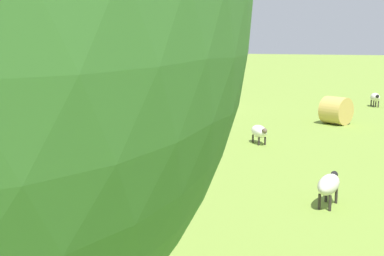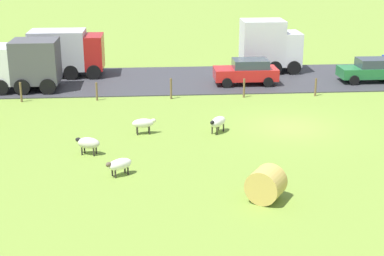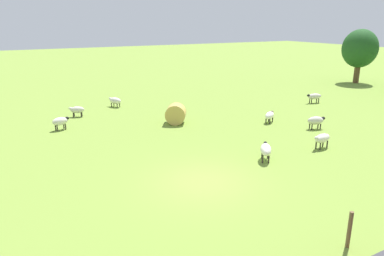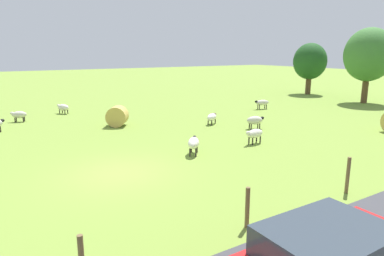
% 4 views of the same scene
% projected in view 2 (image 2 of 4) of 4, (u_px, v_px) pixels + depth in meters
% --- Properties ---
extents(ground_plane, '(160.00, 160.00, 0.00)m').
position_uv_depth(ground_plane, '(290.00, 127.00, 29.09)').
color(ground_plane, olive).
extents(road_strip, '(8.00, 80.00, 0.06)m').
position_uv_depth(road_strip, '(253.00, 79.00, 39.03)').
color(road_strip, '#38383D').
rests_on(road_strip, ground_plane).
extents(sheep_1, '(1.22, 1.10, 0.80)m').
position_uv_depth(sheep_1, '(218.00, 122.00, 28.09)').
color(sheep_1, silver).
rests_on(sheep_1, ground_plane).
extents(sheep_3, '(0.79, 1.17, 0.79)m').
position_uv_depth(sheep_3, '(88.00, 143.00, 25.24)').
color(sheep_3, beige).
rests_on(sheep_3, ground_plane).
extents(sheep_6, '(0.94, 1.15, 0.71)m').
position_uv_depth(sheep_6, '(119.00, 164.00, 23.02)').
color(sheep_6, white).
rests_on(sheep_6, ground_plane).
extents(sheep_7, '(0.57, 1.19, 0.78)m').
position_uv_depth(sheep_7, '(143.00, 123.00, 27.91)').
color(sheep_7, silver).
rests_on(sheep_7, ground_plane).
extents(hay_bale_1, '(1.59, 1.65, 1.27)m').
position_uv_depth(hay_bale_1, '(266.00, 184.00, 20.76)').
color(hay_bale_1, tan).
rests_on(hay_bale_1, ground_plane).
extents(fence_post_0, '(0.12, 0.12, 1.10)m').
position_uv_depth(fence_post_0, '(316.00, 87.00, 34.67)').
color(fence_post_0, brown).
rests_on(fence_post_0, ground_plane).
extents(fence_post_1, '(0.12, 0.12, 1.15)m').
position_uv_depth(fence_post_1, '(244.00, 88.00, 34.35)').
color(fence_post_1, brown).
rests_on(fence_post_1, ground_plane).
extents(fence_post_2, '(0.12, 0.12, 1.25)m').
position_uv_depth(fence_post_2, '(171.00, 89.00, 34.01)').
color(fence_post_2, brown).
rests_on(fence_post_2, ground_plane).
extents(fence_post_3, '(0.12, 0.12, 1.09)m').
position_uv_depth(fence_post_3, '(97.00, 91.00, 33.72)').
color(fence_post_3, brown).
rests_on(fence_post_3, ground_plane).
extents(fence_post_4, '(0.12, 0.12, 1.17)m').
position_uv_depth(fence_post_4, '(21.00, 92.00, 33.39)').
color(fence_post_4, brown).
rests_on(fence_post_4, ground_plane).
extents(truck_0, '(2.82, 3.98, 3.12)m').
position_uv_depth(truck_0, '(27.00, 63.00, 35.57)').
color(truck_0, white).
rests_on(truck_0, road_strip).
extents(truck_1, '(2.82, 4.89, 3.12)m').
position_uv_depth(truck_1, '(66.00, 51.00, 39.26)').
color(truck_1, '#B21919').
rests_on(truck_1, road_strip).
extents(truck_2, '(2.64, 4.13, 3.64)m').
position_uv_depth(truck_2, '(269.00, 45.00, 40.47)').
color(truck_2, white).
rests_on(truck_2, road_strip).
extents(car_5, '(2.10, 4.07, 1.62)m').
position_uv_depth(car_5, '(247.00, 71.00, 37.21)').
color(car_5, red).
rests_on(car_5, road_strip).
extents(car_6, '(1.96, 3.96, 1.54)m').
position_uv_depth(car_6, '(371.00, 70.00, 37.83)').
color(car_6, '#237238').
rests_on(car_6, road_strip).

